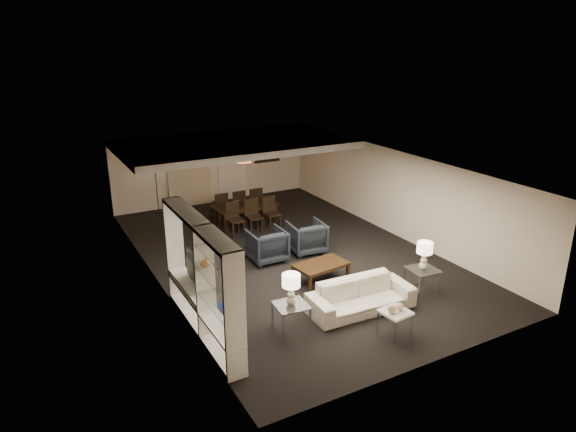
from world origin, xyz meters
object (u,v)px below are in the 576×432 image
(table_lamp_right, at_px, (424,256))
(marble_table, at_px, (395,323))
(coffee_table, at_px, (321,272))
(pendant_light, at_px, (243,158))
(armchair_left, at_px, (267,245))
(table_lamp_left, at_px, (291,290))
(chair_fm, at_px, (237,205))
(chair_nm, at_px, (254,216))
(vase_blue, at_px, (222,305))
(chair_fl, at_px, (219,207))
(floor_speaker, at_px, (208,275))
(chair_nl, at_px, (236,220))
(side_table_left, at_px, (291,318))
(chair_fr, at_px, (254,202))
(armchair_right, at_px, (306,237))
(floor_lamp, at_px, (156,185))
(dining_table, at_px, (245,215))
(sofa, at_px, (361,296))
(television, at_px, (192,271))
(side_table_right, at_px, (422,281))
(vase_amber, at_px, (205,262))
(chair_nr, at_px, (272,213))

(table_lamp_right, distance_m, marble_table, 2.13)
(coffee_table, distance_m, table_lamp_right, 2.43)
(pendant_light, height_order, coffee_table, pendant_light)
(coffee_table, distance_m, armchair_left, 1.81)
(table_lamp_left, relative_size, chair_fm, 0.65)
(table_lamp_left, height_order, chair_nm, table_lamp_left)
(armchair_left, xyz_separation_m, chair_nm, (0.60, 2.04, 0.07))
(vase_blue, bearing_deg, chair_fl, 69.18)
(floor_speaker, distance_m, chair_fm, 5.35)
(chair_nl, bearing_deg, side_table_left, -106.12)
(marble_table, distance_m, chair_fl, 7.76)
(chair_nm, xyz_separation_m, chair_fm, (-0.00, 1.30, 0.00))
(marble_table, relative_size, chair_fm, 0.53)
(side_table_left, distance_m, marble_table, 2.03)
(chair_fm, distance_m, chair_fr, 0.60)
(armchair_right, xyz_separation_m, floor_lamp, (-2.63, 5.26, 0.53))
(dining_table, xyz_separation_m, chair_nm, (0.00, -0.65, 0.16))
(pendant_light, relative_size, sofa, 0.23)
(table_lamp_right, height_order, floor_lamp, floor_lamp)
(sofa, relative_size, chair_nl, 2.30)
(chair_fr, bearing_deg, chair_fl, 2.55)
(chair_nm, relative_size, chair_fr, 1.00)
(floor_lamp, bearing_deg, vase_blue, -97.77)
(coffee_table, bearing_deg, television, -176.63)
(table_lamp_right, xyz_separation_m, floor_speaker, (-4.38, 2.01, -0.31))
(dining_table, bearing_deg, sofa, -92.41)
(marble_table, bearing_deg, armchair_right, 82.23)
(armchair_left, bearing_deg, sofa, 101.44)
(table_lamp_left, bearing_deg, armchair_left, 71.57)
(armchair_right, xyz_separation_m, marble_table, (-0.60, -4.40, -0.16))
(table_lamp_left, xyz_separation_m, vase_blue, (-1.54, -0.30, 0.23))
(armchair_left, relative_size, side_table_left, 1.49)
(sofa, height_order, side_table_right, sofa)
(side_table_left, height_order, vase_amber, vase_amber)
(sofa, bearing_deg, side_table_right, 2.73)
(chair_nl, bearing_deg, vase_amber, -122.82)
(vase_amber, distance_m, chair_fl, 6.84)
(coffee_table, xyz_separation_m, floor_lamp, (-2.03, 6.96, 0.73))
(chair_nm, bearing_deg, armchair_left, -105.34)
(chair_fm, bearing_deg, floor_lamp, -45.33)
(vase_blue, bearing_deg, table_lamp_left, 11.12)
(chair_fl, bearing_deg, coffee_table, 92.63)
(chair_nr, relative_size, floor_lamp, 0.52)
(armchair_right, relative_size, chair_fr, 0.94)
(side_table_right, xyz_separation_m, floor_speaker, (-4.38, 2.01, 0.31))
(table_lamp_right, relative_size, chair_nr, 0.65)
(chair_nm, bearing_deg, chair_fr, 66.18)
(armchair_left, distance_m, side_table_left, 3.48)
(sofa, xyz_separation_m, marble_table, (0.00, -1.10, -0.07))
(pendant_light, height_order, armchair_left, pendant_light)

